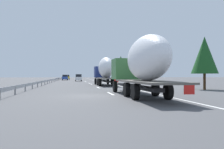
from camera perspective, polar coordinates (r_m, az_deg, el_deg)
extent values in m
plane|color=#4C4C4F|center=(57.92, -8.10, -1.75)|extent=(260.00, 260.00, 0.00)
cube|color=white|center=(20.20, -0.35, -4.64)|extent=(3.20, 0.20, 0.01)
cube|color=white|center=(30.06, -3.37, -3.18)|extent=(3.20, 0.20, 0.01)
cube|color=white|center=(41.57, -5.07, -2.36)|extent=(3.20, 0.20, 0.01)
cube|color=white|center=(46.41, -5.53, -2.13)|extent=(3.20, 0.20, 0.01)
cube|color=white|center=(58.87, -6.37, -1.73)|extent=(3.20, 0.20, 0.01)
cube|color=white|center=(62.34, -6.55, -1.64)|extent=(3.20, 0.20, 0.01)
cube|color=white|center=(80.69, -7.22, -1.32)|extent=(3.20, 0.20, 0.01)
cube|color=white|center=(87.69, -7.40, -1.23)|extent=(3.20, 0.20, 0.01)
cube|color=white|center=(63.28, -3.23, -1.62)|extent=(110.00, 0.20, 0.01)
cube|color=navy|center=(41.12, -2.51, 0.61)|extent=(2.40, 2.50, 1.90)
cube|color=black|center=(42.23, -2.69, 1.27)|extent=(0.08, 2.12, 0.80)
cube|color=#262628|center=(38.29, -1.99, -1.55)|extent=(10.53, 0.70, 0.24)
cube|color=#59544C|center=(35.45, -1.38, -0.89)|extent=(9.04, 2.50, 0.12)
ellipsoid|color=white|center=(35.96, -1.49, 1.69)|extent=(6.29, 2.20, 3.11)
cube|color=red|center=(31.13, 1.04, -1.43)|extent=(0.04, 0.56, 0.56)
cylinder|color=black|center=(41.01, -4.03, -1.67)|extent=(1.04, 0.30, 1.04)
cylinder|color=black|center=(41.28, -0.99, -1.66)|extent=(1.04, 0.30, 1.04)
cylinder|color=black|center=(36.52, -3.36, -1.85)|extent=(1.04, 0.35, 1.04)
cylinder|color=black|center=(36.82, 0.05, -1.83)|extent=(1.04, 0.35, 1.04)
cylinder|color=black|center=(34.13, -2.93, -1.96)|extent=(1.04, 0.35, 1.04)
cylinder|color=black|center=(34.45, 0.71, -1.94)|extent=(1.04, 0.35, 1.04)
cube|color=#387038|center=(22.19, 3.53, 1.31)|extent=(2.40, 2.50, 1.90)
cube|color=black|center=(23.29, 2.92, 2.47)|extent=(0.08, 2.12, 0.80)
cube|color=#262628|center=(19.29, 5.55, -2.86)|extent=(11.05, 0.70, 0.24)
cube|color=#59544C|center=(16.39, 8.27, -1.69)|extent=(9.62, 2.50, 0.12)
ellipsoid|color=white|center=(16.27, 8.45, 3.93)|extent=(6.81, 2.20, 3.07)
cube|color=red|center=(12.25, 18.21, -3.30)|extent=(0.04, 0.56, 0.56)
cylinder|color=black|center=(21.99, 0.74, -2.93)|extent=(1.04, 0.30, 1.04)
cylinder|color=black|center=(22.48, 6.27, -2.87)|extent=(1.04, 0.30, 1.04)
cylinder|color=black|center=(17.29, 3.57, -3.67)|extent=(1.04, 0.35, 1.04)
cylinder|color=black|center=(17.91, 10.46, -3.55)|extent=(1.04, 0.35, 1.04)
cylinder|color=black|center=(14.96, 5.65, -4.21)|extent=(1.04, 0.35, 1.04)
cylinder|color=black|center=(15.68, 13.46, -4.02)|extent=(1.04, 0.35, 1.04)
cube|color=white|center=(64.00, -8.12, -0.94)|extent=(4.45, 1.72, 0.84)
cube|color=black|center=(63.66, -8.12, -0.25)|extent=(2.45, 1.51, 0.71)
cylinder|color=black|center=(65.38, -8.82, -1.30)|extent=(0.64, 0.22, 0.64)
cylinder|color=black|center=(65.41, -7.49, -1.30)|extent=(0.64, 0.22, 0.64)
cylinder|color=black|center=(62.62, -8.79, -1.35)|extent=(0.64, 0.22, 0.64)
cylinder|color=black|center=(62.65, -7.40, -1.35)|extent=(0.64, 0.22, 0.64)
cube|color=#28479E|center=(77.96, -11.31, -0.81)|extent=(4.63, 1.82, 0.84)
cube|color=black|center=(77.61, -11.32, -0.28)|extent=(2.55, 1.60, 0.61)
cylinder|color=black|center=(79.43, -11.86, -1.10)|extent=(0.64, 0.22, 0.64)
cylinder|color=black|center=(79.38, -10.70, -1.10)|extent=(0.64, 0.22, 0.64)
cylinder|color=black|center=(76.56, -11.95, -1.14)|extent=(0.64, 0.22, 0.64)
cylinder|color=black|center=(76.51, -10.74, -1.14)|extent=(0.64, 0.22, 0.64)
cube|color=gold|center=(92.16, -10.82, -0.72)|extent=(4.10, 1.83, 0.84)
cube|color=black|center=(91.85, -10.82, -0.27)|extent=(2.26, 1.61, 0.61)
cylinder|color=black|center=(93.46, -11.30, -0.97)|extent=(0.64, 0.22, 0.64)
cylinder|color=black|center=(93.42, -10.30, -0.97)|extent=(0.64, 0.22, 0.64)
cylinder|color=black|center=(90.92, -11.35, -0.99)|extent=(0.64, 0.22, 0.64)
cylinder|color=black|center=(90.88, -10.32, -0.99)|extent=(0.64, 0.22, 0.64)
cylinder|color=gray|center=(53.94, -0.85, -0.63)|extent=(0.10, 0.10, 2.33)
cube|color=#2D569E|center=(53.95, -0.85, 0.97)|extent=(0.06, 0.90, 0.70)
cylinder|color=#472D19|center=(92.44, -2.55, -0.70)|extent=(0.35, 0.35, 1.55)
cone|color=#194C1E|center=(92.47, -2.55, 1.39)|extent=(3.95, 3.95, 5.17)
cylinder|color=#472D19|center=(66.38, 2.14, -0.71)|extent=(0.38, 0.38, 1.96)
cone|color=#194C1E|center=(66.44, 2.14, 2.35)|extent=(3.17, 3.17, 5.14)
cylinder|color=#472D19|center=(105.76, -3.01, -0.56)|extent=(0.39, 0.39, 1.84)
cone|color=#286B2D|center=(105.78, -3.01, 1.00)|extent=(2.48, 2.48, 3.90)
cylinder|color=#472D19|center=(27.72, 21.52, -1.60)|extent=(0.28, 0.28, 1.76)
cone|color=#194C1E|center=(27.81, 21.51, 4.42)|extent=(2.88, 2.88, 4.07)
cylinder|color=#472D19|center=(89.44, -1.44, -0.73)|extent=(0.26, 0.26, 1.50)
cone|color=#286B2D|center=(89.47, -1.44, 1.44)|extent=(3.31, 3.31, 5.27)
cylinder|color=#472D19|center=(87.14, -1.40, -0.82)|extent=(0.39, 0.39, 1.27)
cone|color=#1E5B23|center=(87.16, -1.40, 0.87)|extent=(3.26, 3.26, 3.88)
cube|color=#9EA0A5|center=(61.07, -13.81, -1.11)|extent=(94.00, 0.06, 0.32)
cube|color=slate|center=(16.63, -25.61, -4.55)|extent=(0.10, 0.10, 0.60)
cube|color=slate|center=(20.58, -22.44, -3.71)|extent=(0.10, 0.10, 0.60)
cube|color=slate|center=(24.57, -20.30, -3.14)|extent=(0.10, 0.10, 0.60)
cube|color=slate|center=(28.59, -18.76, -2.73)|extent=(0.10, 0.10, 0.60)
cube|color=slate|center=(32.63, -17.60, -2.42)|extent=(0.10, 0.10, 0.60)
cube|color=slate|center=(36.68, -16.70, -2.17)|extent=(0.10, 0.10, 0.60)
cube|color=slate|center=(40.73, -15.98, -1.98)|extent=(0.10, 0.10, 0.60)
cube|color=slate|center=(44.79, -15.39, -1.82)|extent=(0.10, 0.10, 0.60)
cube|color=slate|center=(48.86, -14.90, -1.68)|extent=(0.10, 0.10, 0.60)
cube|color=slate|center=(52.93, -14.48, -1.57)|extent=(0.10, 0.10, 0.60)
cube|color=slate|center=(57.00, -14.12, -1.47)|extent=(0.10, 0.10, 0.60)
cube|color=slate|center=(61.07, -13.81, -1.39)|extent=(0.10, 0.10, 0.60)
cube|color=slate|center=(65.15, -13.54, -1.32)|extent=(0.10, 0.10, 0.60)
cube|color=slate|center=(69.22, -13.30, -1.25)|extent=(0.10, 0.10, 0.60)
cube|color=slate|center=(73.30, -13.09, -1.19)|extent=(0.10, 0.10, 0.60)
cube|color=slate|center=(77.38, -12.90, -1.14)|extent=(0.10, 0.10, 0.60)
cube|color=slate|center=(81.46, -12.73, -1.09)|extent=(0.10, 0.10, 0.60)
cube|color=slate|center=(85.54, -12.57, -1.05)|extent=(0.10, 0.10, 0.60)
cube|color=slate|center=(89.62, -12.43, -1.01)|extent=(0.10, 0.10, 0.60)
cube|color=slate|center=(93.70, -12.30, -0.98)|extent=(0.10, 0.10, 0.60)
cube|color=slate|center=(97.78, -12.19, -0.95)|extent=(0.10, 0.10, 0.60)
cube|color=slate|center=(101.87, -12.08, -0.92)|extent=(0.10, 0.10, 0.60)
cube|color=slate|center=(105.95, -11.98, -0.89)|extent=(0.10, 0.10, 0.60)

